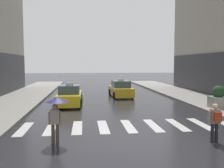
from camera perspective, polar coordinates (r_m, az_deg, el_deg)
The scene contains 7 objects.
ground_plane at distance 10.62m, azimuth 6.73°, elevation -13.53°, with size 160.00×160.00×0.00m, color #26262B.
crosswalk_markings at distance 13.44m, azimuth 3.79°, elevation -9.58°, with size 11.30×2.80×0.01m.
taxi_lead at distance 20.19m, azimuth -9.67°, elevation -2.75°, with size 2.00×4.57×1.80m.
taxi_second at distance 24.97m, azimuth 2.00°, elevation -1.27°, with size 2.10×4.62×1.80m.
pedestrian_with_umbrella at distance 10.55m, azimuth -12.59°, elevation -5.25°, with size 0.96×0.96×1.94m.
pedestrian_with_backpack at distance 11.32m, azimuth 22.61°, elevation -7.62°, with size 0.55×0.43×1.65m.
planter_near_corner at distance 19.45m, azimuth 23.20°, elevation -2.91°, with size 1.10×1.10×1.60m.
Camera 1 is at (-2.32, -9.82, 3.31)m, focal length 39.84 mm.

